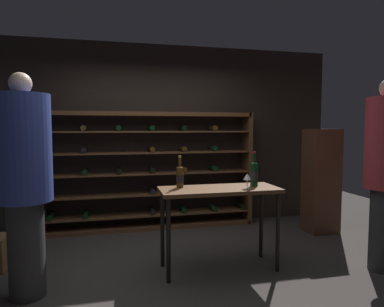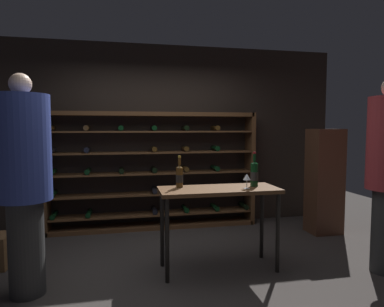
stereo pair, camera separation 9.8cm
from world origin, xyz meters
TOP-DOWN VIEW (x-y plane):
  - ground_plane at (0.00, 0.00)m, footprint 9.55×9.55m
  - back_wall at (0.00, 1.78)m, footprint 5.82×0.10m
  - wine_rack at (-0.07, 1.57)m, footprint 3.14×0.32m
  - tasting_table at (0.47, -0.09)m, footprint 1.27×0.51m
  - person_host_in_suit at (-1.40, -0.27)m, footprint 0.48×0.48m
  - display_cabinet at (2.34, 0.83)m, footprint 0.44×0.36m
  - wine_bottle_black_capsule at (0.88, -0.07)m, footprint 0.09×0.09m
  - wine_bottle_red_label at (0.07, 0.03)m, footprint 0.08×0.08m
  - wine_glass_stemmed_left at (0.75, -0.19)m, footprint 0.08×0.08m

SIDE VIEW (x-z plane):
  - ground_plane at x=0.00m, z-range 0.00..0.00m
  - display_cabinet at x=2.34m, z-range 0.00..1.51m
  - tasting_table at x=0.47m, z-range 0.33..1.22m
  - wine_rack at x=-0.07m, z-range -0.01..1.75m
  - wine_glass_stemmed_left at x=0.75m, z-range 0.92..1.08m
  - wine_bottle_red_label at x=0.07m, z-range 0.84..1.18m
  - wine_bottle_black_capsule at x=0.88m, z-range 0.84..1.21m
  - person_host_in_suit at x=-1.40m, z-range 0.11..2.11m
  - back_wall at x=0.00m, z-range 0.00..2.80m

